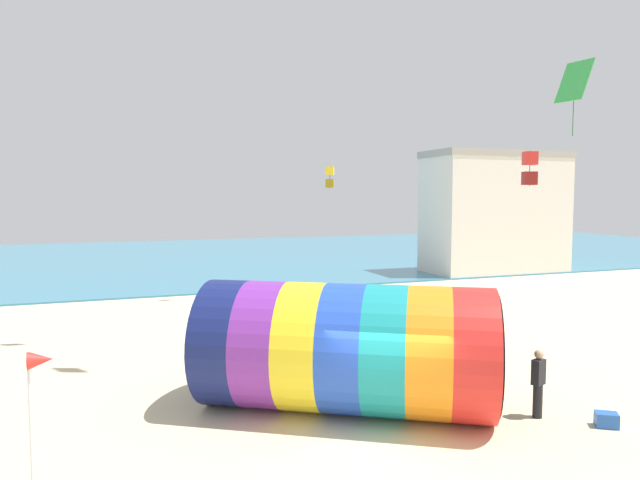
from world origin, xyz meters
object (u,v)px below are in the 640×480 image
bystander_near_water (379,321)px  cooler_box (607,420)px  kite_red_box (530,168)px  kite_yellow_box (330,177)px  giant_inflatable_tube (347,348)px  kite_green_diamond (574,82)px  beach_flag (39,366)px  kite_handler (538,383)px

bystander_near_water → cooler_box: bystander_near_water is taller
kite_red_box → bystander_near_water: kite_red_box is taller
kite_yellow_box → bystander_near_water: bearing=-99.3°
giant_inflatable_tube → kite_red_box: kite_red_box is taller
kite_red_box → kite_green_diamond: bearing=-48.7°
beach_flag → cooler_box: beach_flag is taller
kite_handler → kite_green_diamond: (6.54, 6.00, 9.10)m
bystander_near_water → cooler_box: size_ratio=3.13×
giant_inflatable_tube → kite_handler: (4.44, -2.09, -0.78)m
giant_inflatable_tube → kite_yellow_box: size_ratio=6.73×
beach_flag → cooler_box: size_ratio=5.20×
kite_yellow_box → beach_flag: bearing=-126.2°
bystander_near_water → kite_green_diamond: bearing=-17.4°
bystander_near_water → kite_yellow_box: bearing=80.7°
kite_red_box → kite_green_diamond: 3.59m
kite_green_diamond → cooler_box: (-5.36, -7.07, -9.84)m
kite_red_box → beach_flag: (-17.07, -6.64, -4.37)m
kite_yellow_box → kite_green_diamond: kite_green_diamond is taller
bystander_near_water → cooler_box: 9.47m
kite_red_box → kite_green_diamond: size_ratio=0.49×
kite_green_diamond → bystander_near_water: 11.80m
giant_inflatable_tube → beach_flag: giant_inflatable_tube is taller
kite_handler → bystander_near_water: bearing=93.6°
bystander_near_water → beach_flag: bearing=-145.0°
kite_handler → cooler_box: 1.76m
kite_handler → kite_yellow_box: kite_yellow_box is taller
kite_green_diamond → bystander_near_water: (-7.06, 2.22, -9.19)m
giant_inflatable_tube → kite_yellow_box: kite_yellow_box is taller
kite_green_diamond → bystander_near_water: size_ratio=1.77×
beach_flag → cooler_box: 13.00m
kite_green_diamond → cooler_box: kite_green_diamond is taller
cooler_box → giant_inflatable_tube: bearing=150.6°
kite_green_diamond → bystander_near_water: bearing=162.6°
kite_yellow_box → giant_inflatable_tube: bearing=-109.3°
giant_inflatable_tube → kite_green_diamond: size_ratio=2.85×
kite_handler → bystander_near_water: kite_handler is taller
beach_flag → kite_green_diamond: bearing=16.9°
kite_yellow_box → kite_green_diamond: 13.36m
kite_yellow_box → kite_handler: bearing=-93.4°
kite_yellow_box → beach_flag: size_ratio=0.45×
giant_inflatable_tube → kite_green_diamond: bearing=19.6°
kite_handler → cooler_box: (1.18, -1.08, -0.73)m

